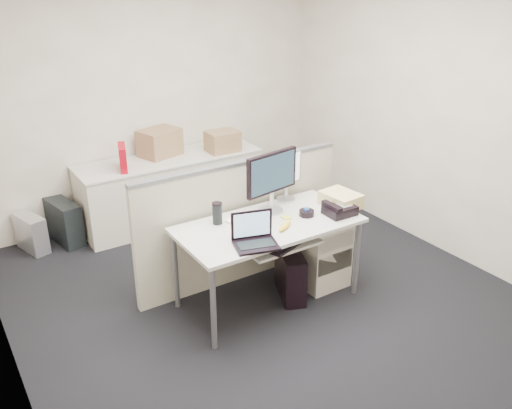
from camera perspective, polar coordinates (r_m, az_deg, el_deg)
floor at (r=4.76m, az=1.24°, el=-9.97°), size 4.00×4.50×0.01m
wall_back at (r=6.10m, az=-10.74°, el=11.14°), size 4.00×0.02×2.70m
wall_right at (r=5.50m, az=19.16°, el=8.90°), size 0.02×4.50×2.70m
desk at (r=4.43m, az=1.32°, el=-2.75°), size 1.50×0.75×0.73m
keyboard_tray at (r=4.32m, az=2.65°, el=-4.17°), size 0.62×0.32×0.02m
drawer_pedestal at (r=4.91m, az=6.30°, el=-4.51°), size 0.40×0.55×0.65m
cubicle_partition at (r=4.81m, az=-1.66°, el=-1.98°), size 2.00×0.06×1.10m
back_counter at (r=6.10m, az=-8.88°, el=1.54°), size 2.00×0.60×0.72m
monitor_main at (r=4.51m, az=1.66°, el=2.32°), size 0.55×0.29×0.53m
monitor_small at (r=4.77m, az=3.19°, el=2.89°), size 0.38×0.25×0.43m
laptop at (r=3.99m, az=0.01°, el=-2.92°), size 0.37×0.32×0.24m
trackball at (r=4.54m, az=5.35°, el=-0.89°), size 0.16×0.16×0.05m
desk_phone at (r=4.59m, az=8.82°, el=-0.58°), size 0.25×0.21×0.08m
paper_stack at (r=4.43m, az=-0.83°, el=-1.71°), size 0.34×0.37×0.01m
sticky_pad at (r=4.49m, az=3.23°, el=-1.38°), size 0.08×0.08×0.01m
travel_mug at (r=4.37m, az=-4.09°, el=-1.00°), size 0.09×0.09×0.17m
banana at (r=4.31m, az=3.08°, el=-2.26°), size 0.20×0.14×0.04m
cellphone at (r=4.56m, az=1.34°, el=-0.94°), size 0.05×0.10×0.01m
manila_folders at (r=4.74m, az=8.90°, el=0.52°), size 0.28×0.34×0.12m
keyboard at (r=4.30m, az=3.51°, el=-3.92°), size 0.50×0.31×0.03m
pc_tower_desk at (r=4.71m, az=3.64°, el=-7.33°), size 0.34×0.49×0.42m
pc_tower_spare_dark at (r=5.93m, az=-19.52°, el=-1.75°), size 0.28×0.51×0.45m
pc_tower_spare_silver at (r=5.89m, az=-22.59°, el=-2.80°), size 0.26×0.43×0.38m
cardboard_box_left at (r=6.02m, az=-10.10°, el=6.35°), size 0.49×0.42×0.31m
cardboard_box_right at (r=6.09m, az=-3.53°, el=6.58°), size 0.35×0.28×0.25m
red_binder at (r=5.66m, az=-13.85°, el=4.72°), size 0.16×0.30×0.28m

